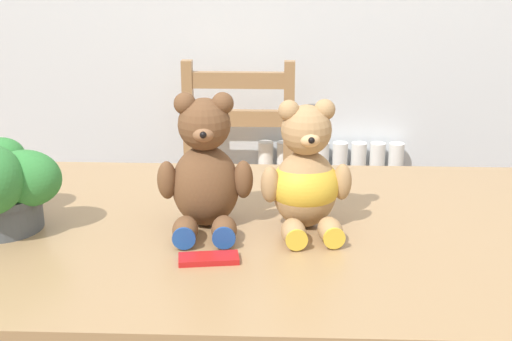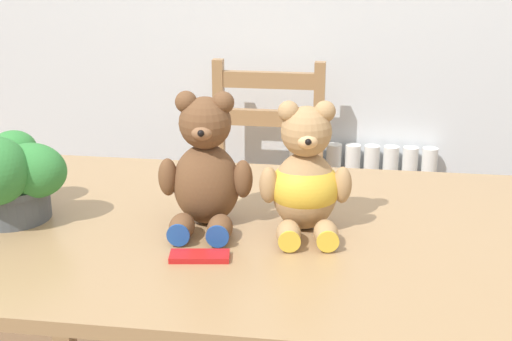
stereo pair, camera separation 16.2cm
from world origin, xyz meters
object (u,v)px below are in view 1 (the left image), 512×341
(teddy_bear_left, at_px, (205,171))
(potted_plant, at_px, (1,186))
(teddy_bear_right, at_px, (306,178))
(chocolate_bar, at_px, (209,259))
(wooden_chair_behind, at_px, (236,197))

(teddy_bear_left, relative_size, potted_plant, 1.14)
(teddy_bear_right, distance_m, potted_plant, 0.69)
(teddy_bear_left, relative_size, teddy_bear_right, 1.05)
(potted_plant, bearing_deg, teddy_bear_left, 6.60)
(teddy_bear_right, bearing_deg, chocolate_bar, 34.38)
(potted_plant, height_order, chocolate_bar, potted_plant)
(teddy_bear_left, relative_size, chocolate_bar, 2.52)
(wooden_chair_behind, distance_m, chocolate_bar, 1.14)
(wooden_chair_behind, height_order, teddy_bear_left, teddy_bear_left)
(wooden_chair_behind, relative_size, chocolate_bar, 7.43)
(teddy_bear_left, height_order, teddy_bear_right, teddy_bear_left)
(teddy_bear_left, height_order, potted_plant, teddy_bear_left)
(teddy_bear_right, relative_size, chocolate_bar, 2.40)
(teddy_bear_left, xyz_separation_m, chocolate_bar, (0.02, -0.19, -0.13))
(wooden_chair_behind, distance_m, potted_plant, 1.14)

